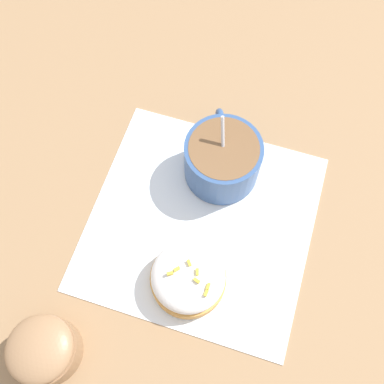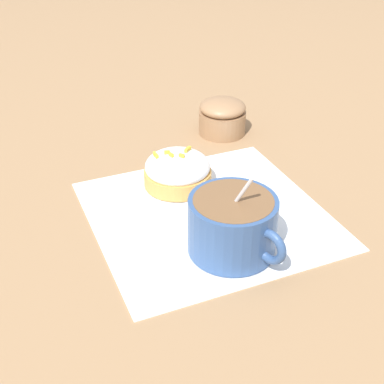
% 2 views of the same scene
% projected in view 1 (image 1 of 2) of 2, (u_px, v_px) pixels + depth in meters
% --- Properties ---
extents(ground_plane, '(3.00, 3.00, 0.00)m').
position_uv_depth(ground_plane, '(201.00, 222.00, 0.55)').
color(ground_plane, '#93704C').
extents(paper_napkin, '(0.28, 0.28, 0.00)m').
position_uv_depth(paper_napkin, '(201.00, 222.00, 0.55)').
color(paper_napkin, white).
rests_on(paper_napkin, ground_plane).
extents(coffee_cup, '(0.11, 0.09, 0.10)m').
position_uv_depth(coffee_cup, '(224.00, 159.00, 0.55)').
color(coffee_cup, '#335184').
rests_on(coffee_cup, paper_napkin).
extents(frosted_pastry, '(0.09, 0.09, 0.05)m').
position_uv_depth(frosted_pastry, '(188.00, 278.00, 0.50)').
color(frosted_pastry, '#D19347').
rests_on(frosted_pastry, paper_napkin).
extents(sugar_bowl, '(0.07, 0.07, 0.05)m').
position_uv_depth(sugar_bowl, '(44.00, 350.00, 0.47)').
color(sugar_bowl, '#99704C').
rests_on(sugar_bowl, ground_plane).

